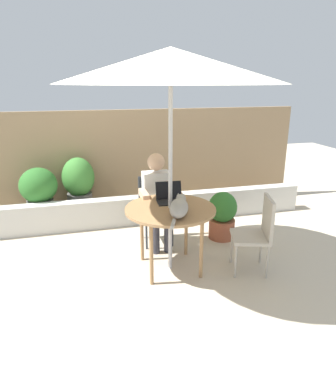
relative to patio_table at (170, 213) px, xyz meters
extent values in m
plane|color=beige|center=(0.00, 0.00, -0.68)|extent=(14.00, 14.00, 0.00)
cube|color=#937756|center=(0.00, 2.19, 0.14)|extent=(5.58, 0.08, 1.63)
cube|color=beige|center=(0.00, 1.41, -0.47)|extent=(5.02, 0.20, 0.42)
cylinder|color=#9E754C|center=(0.00, 0.00, 0.05)|extent=(1.00, 1.00, 0.03)
cylinder|color=#9E754C|center=(0.27, 0.27, -0.32)|extent=(0.04, 0.04, 0.71)
cylinder|color=#9E754C|center=(-0.27, 0.27, -0.32)|extent=(0.04, 0.04, 0.71)
cylinder|color=#9E754C|center=(-0.27, -0.27, -0.32)|extent=(0.04, 0.04, 0.71)
cylinder|color=#9E754C|center=(0.27, -0.27, -0.32)|extent=(0.04, 0.04, 0.71)
cylinder|color=#B7B7BC|center=(0.00, 0.00, 0.42)|extent=(0.04, 0.04, 2.19)
cone|color=beige|center=(0.00, 0.00, 1.53)|extent=(2.27, 2.27, 0.34)
sphere|color=#B7B7BC|center=(0.00, 0.00, 1.54)|extent=(0.06, 0.06, 0.06)
cube|color=#33383F|center=(0.00, 0.71, -0.27)|extent=(0.40, 0.40, 0.04)
cube|color=#33383F|center=(0.00, 0.89, -0.03)|extent=(0.40, 0.04, 0.44)
cylinder|color=#33383F|center=(0.17, 0.88, -0.48)|extent=(0.03, 0.03, 0.39)
cylinder|color=#33383F|center=(-0.17, 0.88, -0.48)|extent=(0.03, 0.03, 0.39)
cylinder|color=#33383F|center=(-0.17, 0.54, -0.48)|extent=(0.03, 0.03, 0.39)
cylinder|color=#33383F|center=(0.17, 0.54, -0.48)|extent=(0.03, 0.03, 0.39)
cube|color=#B2A899|center=(0.85, -0.26, -0.27)|extent=(0.50, 0.50, 0.04)
cube|color=#B2A899|center=(1.02, -0.32, -0.03)|extent=(0.15, 0.39, 0.44)
cylinder|color=#B2A899|center=(0.96, -0.48, -0.48)|extent=(0.03, 0.03, 0.39)
cylinder|color=#B2A899|center=(1.06, -0.15, -0.48)|extent=(0.03, 0.03, 0.39)
cylinder|color=#B2A899|center=(0.74, -0.05, -0.48)|extent=(0.03, 0.03, 0.39)
cylinder|color=#B2A899|center=(0.64, -0.38, -0.48)|extent=(0.03, 0.03, 0.39)
cube|color=white|center=(0.00, 0.71, 0.02)|extent=(0.34, 0.20, 0.54)
sphere|color=#DBAD89|center=(0.00, 0.70, 0.42)|extent=(0.22, 0.22, 0.22)
cube|color=#383842|center=(-0.08, 0.56, -0.20)|extent=(0.12, 0.30, 0.12)
cylinder|color=#383842|center=(-0.08, 0.41, -0.46)|extent=(0.10, 0.10, 0.43)
cube|color=#383842|center=(0.08, 0.56, -0.20)|extent=(0.12, 0.30, 0.12)
cylinder|color=#383842|center=(0.08, 0.41, -0.46)|extent=(0.10, 0.10, 0.43)
cube|color=#DBAD89|center=(-0.20, 0.49, 0.07)|extent=(0.08, 0.32, 0.08)
cube|color=#DBAD89|center=(0.20, 0.49, 0.07)|extent=(0.08, 0.32, 0.08)
cube|color=black|center=(0.05, 0.17, 0.07)|extent=(0.31, 0.24, 0.02)
cube|color=black|center=(0.05, 0.27, 0.18)|extent=(0.30, 0.07, 0.20)
cube|color=black|center=(0.05, 0.28, 0.18)|extent=(0.30, 0.07, 0.20)
ellipsoid|color=gray|center=(0.02, -0.25, 0.15)|extent=(0.32, 0.44, 0.17)
sphere|color=gray|center=(0.11, -0.04, 0.17)|extent=(0.11, 0.11, 0.11)
ellipsoid|color=white|center=(0.06, -0.15, 0.11)|extent=(0.16, 0.16, 0.09)
cylinder|color=gray|center=(-0.11, -0.50, 0.09)|extent=(0.10, 0.18, 0.04)
cone|color=gray|center=(0.14, -0.05, 0.22)|extent=(0.04, 0.04, 0.03)
cone|color=gray|center=(0.08, -0.03, 0.22)|extent=(0.04, 0.04, 0.03)
cylinder|color=#595654|center=(-0.96, 1.92, -0.48)|extent=(0.38, 0.38, 0.39)
ellipsoid|color=#3D7F33|center=(-0.96, 1.92, -0.03)|extent=(0.49, 0.49, 0.61)
cylinder|color=#9E5138|center=(0.89, 0.62, -0.54)|extent=(0.35, 0.35, 0.27)
ellipsoid|color=#2D6B28|center=(0.89, 0.62, -0.23)|extent=(0.39, 0.39, 0.42)
cylinder|color=#595654|center=(-1.53, 1.72, -0.48)|extent=(0.38, 0.38, 0.39)
ellipsoid|color=#2D6B28|center=(-1.53, 1.72, -0.06)|extent=(0.54, 0.54, 0.52)
camera|label=1|loc=(-0.92, -3.45, 1.39)|focal=32.61mm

